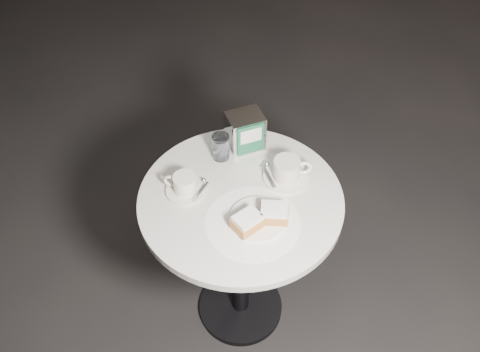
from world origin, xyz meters
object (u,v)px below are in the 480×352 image
water_glass_right (241,139)px  napkin_dispenser (245,132)px  water_glass_left (221,147)px  beignet_plate (259,218)px  coffee_cup_right (287,171)px  cafe_table (241,233)px  coffee_cup_left (185,185)px

water_glass_right → napkin_dispenser: napkin_dispenser is taller
water_glass_left → water_glass_right: (0.08, 0.04, -0.00)m
beignet_plate → napkin_dispenser: napkin_dispenser is taller
water_glass_left → napkin_dispenser: napkin_dispenser is taller
coffee_cup_right → water_glass_left: size_ratio=1.73×
cafe_table → coffee_cup_right: bearing=22.3°
water_glass_left → coffee_cup_right: bearing=-31.6°
water_glass_right → napkin_dispenser: size_ratio=0.66×
water_glass_left → napkin_dispenser: 0.11m
cafe_table → napkin_dispenser: (0.05, 0.25, 0.27)m
coffee_cup_left → water_glass_right: water_glass_right is taller
beignet_plate → coffee_cup_right: bearing=56.3°
cafe_table → coffee_cup_left: coffee_cup_left is taller
coffee_cup_left → coffee_cup_right: coffee_cup_right is taller
napkin_dispenser → coffee_cup_right: bearing=-69.4°
water_glass_right → napkin_dispenser: bearing=24.7°
beignet_plate → water_glass_left: 0.33m
coffee_cup_left → coffee_cup_right: 0.35m
cafe_table → beignet_plate: (0.05, -0.11, 0.22)m
napkin_dispenser → water_glass_left: bearing=-170.0°
cafe_table → napkin_dispenser: bearing=79.4°
coffee_cup_left → water_glass_left: water_glass_left is taller
coffee_cup_right → napkin_dispenser: 0.22m
beignet_plate → water_glass_left: size_ratio=2.23×
cafe_table → coffee_cup_left: bearing=164.5°
beignet_plate → napkin_dispenser: 0.36m
beignet_plate → napkin_dispenser: size_ratio=1.52×
cafe_table → beignet_plate: bearing=-67.5°
coffee_cup_left → water_glass_left: 0.21m
cafe_table → water_glass_left: bearing=103.2°
napkin_dispenser → coffee_cup_left: bearing=-154.3°
napkin_dispenser → water_glass_right: bearing=-169.7°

